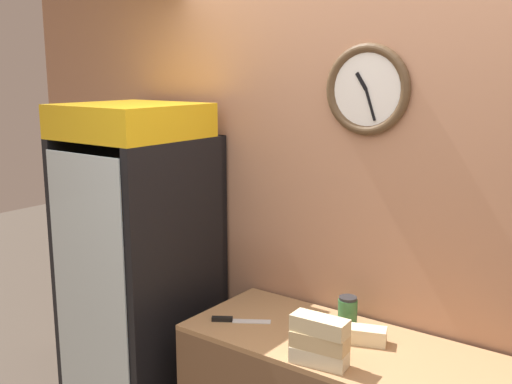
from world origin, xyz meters
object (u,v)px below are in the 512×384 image
Objects in this scene: condiment_jar at (348,311)px; sandwich_stack_bottom at (319,356)px; sandwich_stack_middle at (319,341)px; chefs_knife at (233,320)px; sandwich_stack_top at (320,325)px; sandwich_flat_left at (360,335)px; beverage_cooler at (147,257)px.

sandwich_stack_bottom is at bearing -77.75° from condiment_jar.
chefs_knife is at bearing 167.49° from sandwich_stack_middle.
sandwich_stack_middle is at bearing 0.00° from sandwich_stack_bottom.
condiment_jar is at bearing 102.25° from sandwich_stack_bottom.
sandwich_stack_middle is 0.58m from chefs_knife.
sandwich_stack_top reaches higher than sandwich_stack_bottom.
condiment_jar reaches higher than sandwich_stack_middle.
sandwich_stack_bottom is 1.03× the size of sandwich_stack_top.
sandwich_flat_left is 1.77× the size of condiment_jar.
sandwich_stack_middle reaches higher than chefs_knife.
sandwich_stack_bottom is 0.14m from sandwich_stack_top.
sandwich_stack_top is at bearing 180.00° from sandwich_stack_bottom.
sandwich_stack_top is at bearing -12.51° from chefs_knife.
sandwich_flat_left is at bearing 2.45° from beverage_cooler.
sandwich_stack_bottom is 0.96× the size of chefs_knife.
sandwich_stack_bottom is (1.27, -0.23, -0.13)m from beverage_cooler.
sandwich_stack_bottom is 0.29m from sandwich_flat_left.
sandwich_flat_left is 0.62m from chefs_knife.
sandwich_stack_top is 0.32m from sandwich_flat_left.
sandwich_stack_middle is at bearing -10.31° from beverage_cooler.
beverage_cooler is at bearing 169.69° from sandwich_stack_bottom.
sandwich_stack_top reaches higher than sandwich_stack_middle.
beverage_cooler is 1.29m from sandwich_stack_middle.
sandwich_stack_middle is (0.00, 0.00, 0.07)m from sandwich_stack_bottom.
sandwich_stack_top reaches higher than chefs_knife.
sandwich_flat_left is at bearing 15.12° from chefs_knife.
sandwich_flat_left is 0.19m from condiment_jar.
chefs_knife is at bearing -147.68° from condiment_jar.
sandwich_flat_left is at bearing -45.24° from condiment_jar.
beverage_cooler is at bearing 171.45° from chefs_knife.
chefs_knife is (-0.56, 0.12, -0.10)m from sandwich_stack_middle.
beverage_cooler is 1.30m from sandwich_stack_bottom.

